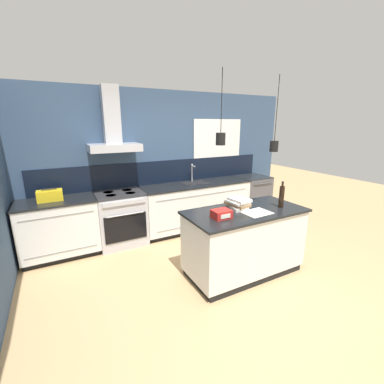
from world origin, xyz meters
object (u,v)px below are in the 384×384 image
Objects in this scene: book_stack at (238,203)px; oven_range at (121,218)px; bottle_on_island at (282,196)px; dishwasher at (251,196)px; yellow_toolbox at (50,196)px; red_supply_box at (221,214)px.

oven_range is at bearing 127.66° from book_stack.
bottle_on_island reaches higher than oven_range.
yellow_toolbox reaches higher than dishwasher.
red_supply_box reaches higher than dishwasher.
book_stack is at bearing 156.81° from bottle_on_island.
bottle_on_island is 1.03× the size of book_stack.
yellow_toolbox is at bearing 144.52° from book_stack.
yellow_toolbox is at bearing 146.72° from bottle_on_island.
bottle_on_island is at bearing -33.28° from yellow_toolbox.
red_supply_box is (0.82, -1.78, 0.51)m from oven_range.
oven_range is at bearing 134.25° from bottle_on_island.
red_supply_box is (-2.04, -1.78, 0.51)m from dishwasher.
bottle_on_island is 1.06× the size of yellow_toolbox.
dishwasher is at bearing 0.08° from oven_range.
book_stack is at bearing -35.48° from yellow_toolbox.
dishwasher is 4.10× the size of red_supply_box.
yellow_toolbox is (-3.86, 0.00, 0.54)m from dishwasher.
yellow_toolbox is (-2.77, 1.82, -0.07)m from bottle_on_island.
book_stack is at bearing -52.34° from oven_range.
oven_range is 1.00× the size of dishwasher.
book_stack reaches higher than red_supply_box.
oven_range is 2.86m from dishwasher.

